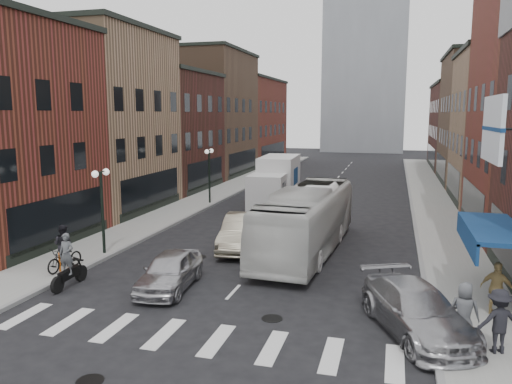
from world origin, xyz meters
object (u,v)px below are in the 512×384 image
(ped_right_b, at_px, (497,289))
(ped_right_c, at_px, (464,311))
(ped_right_a, at_px, (499,321))
(billboard_sign, at_px, (496,131))
(motorcycle_rider, at_px, (68,262))
(sedan_left_near, at_px, (170,271))
(box_truck, at_px, (276,182))
(streetlamp_near, at_px, (102,195))
(ped_left_solo, at_px, (63,245))
(bike_rack, at_px, (64,260))
(parked_bicycle, at_px, (65,258))
(transit_bus, at_px, (307,220))
(streetlamp_far, at_px, (209,165))
(sedan_left_far, at_px, (243,232))
(curb_car, at_px, (417,310))

(ped_right_b, distance_m, ped_right_c, 2.56)
(ped_right_a, bearing_deg, billboard_sign, -106.50)
(billboard_sign, xyz_separation_m, motorcycle_rider, (-14.89, -0.71, -5.12))
(ped_right_c, bearing_deg, sedan_left_near, 0.71)
(motorcycle_rider, relative_size, ped_right_a, 1.19)
(box_truck, relative_size, sedan_left_near, 1.95)
(streetlamp_near, height_order, ped_left_solo, streetlamp_near)
(bike_rack, distance_m, parked_bicycle, 0.16)
(motorcycle_rider, distance_m, ped_right_c, 14.13)
(parked_bicycle, height_order, ped_left_solo, ped_left_solo)
(ped_right_c, bearing_deg, ped_left_solo, 0.42)
(ped_right_c, bearing_deg, transit_bus, -42.97)
(billboard_sign, distance_m, sedan_left_near, 12.29)
(streetlamp_far, xyz_separation_m, ped_right_b, (16.45, -17.05, -1.88))
(streetlamp_near, xyz_separation_m, ped_right_c, (15.19, -5.28, -1.90))
(transit_bus, xyz_separation_m, sedan_left_far, (-3.11, -0.38, -0.72))
(billboard_sign, height_order, bike_rack, billboard_sign)
(sedan_left_far, bearing_deg, motorcycle_rider, -132.19)
(ped_left_solo, bearing_deg, curb_car, 166.57)
(streetlamp_near, height_order, ped_right_b, streetlamp_near)
(curb_car, distance_m, ped_right_a, 2.33)
(sedan_left_near, relative_size, ped_right_c, 2.45)
(bike_rack, distance_m, transit_bus, 11.11)
(ped_left_solo, bearing_deg, billboard_sign, 172.66)
(streetlamp_far, distance_m, sedan_left_near, 18.13)
(bike_rack, xyz_separation_m, motorcycle_rider, (1.30, -1.51, 0.46))
(bike_rack, relative_size, transit_bus, 0.07)
(parked_bicycle, xyz_separation_m, ped_right_a, (16.10, -3.10, 0.39))
(curb_car, height_order, parked_bicycle, curb_car)
(streetlamp_near, relative_size, curb_car, 0.80)
(box_truck, xyz_separation_m, ped_left_solo, (-5.42, -17.08, -0.70))
(streetlamp_far, xyz_separation_m, curb_car, (13.90, -18.90, -2.17))
(sedan_left_far, bearing_deg, box_truck, 88.02)
(streetlamp_far, distance_m, parked_bicycle, 16.92)
(streetlamp_far, height_order, parked_bicycle, streetlamp_far)
(bike_rack, bearing_deg, billboard_sign, -2.83)
(streetlamp_near, height_order, streetlamp_far, same)
(box_truck, height_order, ped_right_a, box_truck)
(curb_car, bearing_deg, streetlamp_far, 102.03)
(sedan_left_near, bearing_deg, sedan_left_far, 75.21)
(billboard_sign, relative_size, streetlamp_near, 0.90)
(streetlamp_near, height_order, transit_bus, streetlamp_near)
(bike_rack, height_order, ped_right_c, ped_right_c)
(streetlamp_near, relative_size, motorcycle_rider, 1.91)
(billboard_sign, relative_size, motorcycle_rider, 1.72)
(streetlamp_near, height_order, ped_right_a, streetlamp_near)
(sedan_left_far, bearing_deg, ped_right_a, -48.93)
(bike_rack, bearing_deg, streetlamp_far, 89.31)
(motorcycle_rider, xyz_separation_m, transit_bus, (8.01, 7.50, 0.57))
(box_truck, distance_m, transit_bus, 12.43)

